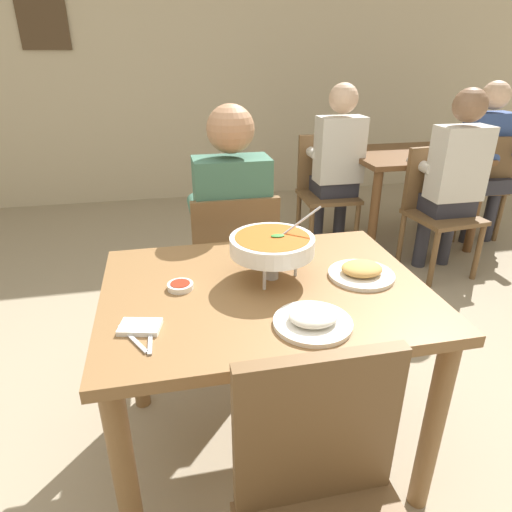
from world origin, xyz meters
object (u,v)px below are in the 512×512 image
diner_main (231,221)px  appetizer_plate (361,271)px  sauce_dish (180,286)px  chair_bg_left (479,181)px  chair_diner_main (234,266)px  curry_bowl (272,245)px  chair_bg_right (325,185)px  patron_bg_right (337,158)px  chair_bg_middle (437,203)px  patron_bg_middle (453,173)px  rice_plate (313,319)px  dining_table_main (265,317)px  dining_table_far (408,169)px  patron_bg_left (487,154)px

diner_main → appetizer_plate: (0.36, -0.74, 0.04)m
sauce_dish → chair_bg_left: (2.60, 1.84, -0.27)m
appetizer_plate → chair_bg_left: chair_bg_left is taller
chair_diner_main → diner_main: (0.00, 0.03, 0.24)m
chair_diner_main → curry_bowl: curry_bowl is taller
chair_bg_right → patron_bg_right: 0.26m
chair_diner_main → chair_bg_middle: size_ratio=1.00×
chair_bg_right → patron_bg_middle: size_ratio=0.69×
curry_bowl → chair_bg_middle: 2.12m
rice_plate → patron_bg_right: patron_bg_right is taller
sauce_dish → patron_bg_middle: size_ratio=0.07×
chair_diner_main → rice_plate: size_ratio=3.75×
curry_bowl → dining_table_main: bearing=-123.2°
diner_main → curry_bowl: (0.04, -0.68, 0.15)m
chair_diner_main → dining_table_far: chair_diner_main is taller
chair_bg_right → dining_table_far: bearing=-9.6°
dining_table_far → dining_table_main: bearing=-130.6°
chair_diner_main → sauce_dish: bearing=-113.6°
chair_diner_main → appetizer_plate: (0.36, -0.71, 0.28)m
curry_bowl → sauce_dish: 0.35m
curry_bowl → rice_plate: size_ratio=1.39×
rice_plate → dining_table_main: bearing=108.1°
curry_bowl → dining_table_far: (1.63, 1.89, -0.27)m
dining_table_main → chair_bg_right: size_ratio=1.25×
appetizer_plate → patron_bg_right: patron_bg_right is taller
chair_diner_main → patron_bg_right: (1.04, 1.26, 0.24)m
dining_table_main → curry_bowl: (0.04, 0.06, 0.25)m
dining_table_main → appetizer_plate: 0.39m
chair_diner_main → patron_bg_middle: size_ratio=0.69×
dining_table_main → chair_bg_right: 2.29m
dining_table_main → chair_bg_right: chair_bg_right is taller
patron_bg_middle → curry_bowl: bearing=-141.2°
curry_bowl → chair_bg_middle: size_ratio=0.37×
patron_bg_left → appetizer_plate: bearing=-136.3°
curry_bowl → patron_bg_right: size_ratio=0.25×
diner_main → chair_bg_middle: 1.77m
dining_table_far → rice_plate: bearing=-125.5°
rice_plate → chair_bg_right: 2.51m
chair_bg_middle → patron_bg_middle: 0.25m
dining_table_far → diner_main: bearing=-144.1°
diner_main → appetizer_plate: size_ratio=5.46×
chair_bg_right → chair_diner_main: bearing=-126.3°
diner_main → chair_bg_middle: bearing=22.9°
appetizer_plate → patron_bg_right: (0.68, 1.97, -0.04)m
dining_table_far → patron_bg_left: size_ratio=0.76×
chair_bg_left → patron_bg_middle: (-0.64, -0.51, 0.24)m
rice_plate → chair_bg_right: size_ratio=0.27×
rice_plate → chair_bg_right: chair_bg_right is taller
patron_bg_right → patron_bg_middle: bearing=-44.0°
patron_bg_left → chair_diner_main: bearing=-153.3°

